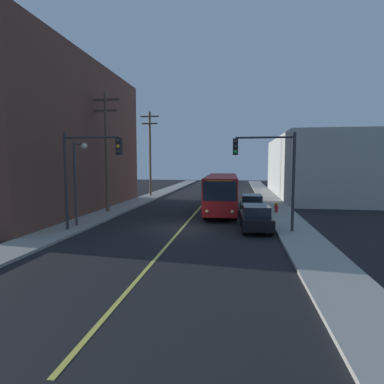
{
  "coord_description": "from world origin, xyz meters",
  "views": [
    {
      "loc": [
        3.67,
        -20.61,
        4.33
      ],
      "look_at": [
        0.0,
        4.76,
        2.0
      ],
      "focal_mm": 30.26,
      "sensor_mm": 36.0,
      "label": 1
    }
  ],
  "objects_px": {
    "street_lamp_left": "(78,172)",
    "fire_hydrant": "(276,207)",
    "utility_pole_mid": "(150,150)",
    "traffic_signal_left_corner": "(89,163)",
    "utility_pole_near": "(107,147)",
    "parked_car_black": "(256,217)",
    "traffic_signal_right_corner": "(268,163)",
    "city_bus": "(222,191)",
    "parked_car_green": "(252,204)"
  },
  "relations": [
    {
      "from": "street_lamp_left",
      "to": "fire_hydrant",
      "type": "bearing_deg",
      "value": 29.76
    },
    {
      "from": "utility_pole_mid",
      "to": "traffic_signal_left_corner",
      "type": "bearing_deg",
      "value": -84.17
    },
    {
      "from": "utility_pole_mid",
      "to": "utility_pole_near",
      "type": "bearing_deg",
      "value": -89.31
    },
    {
      "from": "parked_car_black",
      "to": "fire_hydrant",
      "type": "bearing_deg",
      "value": 73.7
    },
    {
      "from": "fire_hydrant",
      "to": "street_lamp_left",
      "type": "bearing_deg",
      "value": -150.24
    },
    {
      "from": "parked_car_black",
      "to": "fire_hydrant",
      "type": "height_order",
      "value": "parked_car_black"
    },
    {
      "from": "street_lamp_left",
      "to": "fire_hydrant",
      "type": "xyz_separation_m",
      "value": [
        13.68,
        7.82,
        -3.16
      ]
    },
    {
      "from": "utility_pole_near",
      "to": "traffic_signal_right_corner",
      "type": "height_order",
      "value": "utility_pole_near"
    },
    {
      "from": "city_bus",
      "to": "utility_pole_mid",
      "type": "bearing_deg",
      "value": 129.16
    },
    {
      "from": "city_bus",
      "to": "traffic_signal_right_corner",
      "type": "distance_m",
      "value": 9.29
    },
    {
      "from": "utility_pole_near",
      "to": "fire_hydrant",
      "type": "xyz_separation_m",
      "value": [
        14.33,
        1.53,
        -5.09
      ]
    },
    {
      "from": "street_lamp_left",
      "to": "parked_car_black",
      "type": "bearing_deg",
      "value": 3.82
    },
    {
      "from": "utility_pole_mid",
      "to": "traffic_signal_left_corner",
      "type": "xyz_separation_m",
      "value": [
        2.24,
        -21.93,
        -1.68
      ]
    },
    {
      "from": "utility_pole_near",
      "to": "traffic_signal_right_corner",
      "type": "bearing_deg",
      "value": -25.55
    },
    {
      "from": "fire_hydrant",
      "to": "utility_pole_mid",
      "type": "bearing_deg",
      "value": 138.66
    },
    {
      "from": "parked_car_green",
      "to": "street_lamp_left",
      "type": "xyz_separation_m",
      "value": [
        -11.62,
        -7.61,
        2.9
      ]
    },
    {
      "from": "city_bus",
      "to": "utility_pole_mid",
      "type": "xyz_separation_m",
      "value": [
        -9.85,
        12.09,
        4.17
      ]
    },
    {
      "from": "city_bus",
      "to": "parked_car_black",
      "type": "bearing_deg",
      "value": -71.42
    },
    {
      "from": "city_bus",
      "to": "utility_pole_near",
      "type": "relative_size",
      "value": 1.22
    },
    {
      "from": "utility_pole_near",
      "to": "traffic_signal_left_corner",
      "type": "bearing_deg",
      "value": -74.87
    },
    {
      "from": "parked_car_black",
      "to": "traffic_signal_right_corner",
      "type": "height_order",
      "value": "traffic_signal_right_corner"
    },
    {
      "from": "traffic_signal_right_corner",
      "to": "street_lamp_left",
      "type": "bearing_deg",
      "value": -179.39
    },
    {
      "from": "utility_pole_mid",
      "to": "street_lamp_left",
      "type": "bearing_deg",
      "value": -87.71
    },
    {
      "from": "city_bus",
      "to": "traffic_signal_right_corner",
      "type": "relative_size",
      "value": 2.04
    },
    {
      "from": "fire_hydrant",
      "to": "city_bus",
      "type": "bearing_deg",
      "value": 171.89
    },
    {
      "from": "utility_pole_near",
      "to": "street_lamp_left",
      "type": "relative_size",
      "value": 1.83
    },
    {
      "from": "traffic_signal_left_corner",
      "to": "fire_hydrant",
      "type": "bearing_deg",
      "value": 36.79
    },
    {
      "from": "traffic_signal_left_corner",
      "to": "parked_car_green",
      "type": "bearing_deg",
      "value": 41.29
    },
    {
      "from": "utility_pole_mid",
      "to": "street_lamp_left",
      "type": "xyz_separation_m",
      "value": [
        0.82,
        -20.57,
        -2.24
      ]
    },
    {
      "from": "utility_pole_near",
      "to": "traffic_signal_left_corner",
      "type": "distance_m",
      "value": 8.03
    },
    {
      "from": "traffic_signal_right_corner",
      "to": "street_lamp_left",
      "type": "distance_m",
      "value": 12.25
    },
    {
      "from": "city_bus",
      "to": "parked_car_black",
      "type": "xyz_separation_m",
      "value": [
        2.59,
        -7.71,
        -0.98
      ]
    },
    {
      "from": "parked_car_black",
      "to": "fire_hydrant",
      "type": "xyz_separation_m",
      "value": [
        2.06,
        7.04,
        -0.26
      ]
    },
    {
      "from": "parked_car_green",
      "to": "utility_pole_mid",
      "type": "height_order",
      "value": "utility_pole_mid"
    },
    {
      "from": "city_bus",
      "to": "traffic_signal_left_corner",
      "type": "bearing_deg",
      "value": -127.74
    },
    {
      "from": "utility_pole_mid",
      "to": "fire_hydrant",
      "type": "relative_size",
      "value": 12.67
    },
    {
      "from": "parked_car_green",
      "to": "street_lamp_left",
      "type": "height_order",
      "value": "street_lamp_left"
    },
    {
      "from": "city_bus",
      "to": "street_lamp_left",
      "type": "bearing_deg",
      "value": -136.78
    },
    {
      "from": "city_bus",
      "to": "fire_hydrant",
      "type": "xyz_separation_m",
      "value": [
        4.65,
        -0.66,
        -1.23
      ]
    },
    {
      "from": "parked_car_green",
      "to": "traffic_signal_right_corner",
      "type": "relative_size",
      "value": 0.74
    },
    {
      "from": "utility_pole_near",
      "to": "fire_hydrant",
      "type": "distance_m",
      "value": 15.28
    },
    {
      "from": "utility_pole_mid",
      "to": "traffic_signal_left_corner",
      "type": "distance_m",
      "value": 22.1
    },
    {
      "from": "traffic_signal_left_corner",
      "to": "street_lamp_left",
      "type": "xyz_separation_m",
      "value": [
        -1.42,
        1.35,
        -0.56
      ]
    },
    {
      "from": "traffic_signal_left_corner",
      "to": "traffic_signal_right_corner",
      "type": "height_order",
      "value": "same"
    },
    {
      "from": "traffic_signal_right_corner",
      "to": "fire_hydrant",
      "type": "xyz_separation_m",
      "value": [
        1.44,
        7.69,
        -3.72
      ]
    },
    {
      "from": "traffic_signal_left_corner",
      "to": "fire_hydrant",
      "type": "distance_m",
      "value": 15.76
    },
    {
      "from": "fire_hydrant",
      "to": "utility_pole_near",
      "type": "bearing_deg",
      "value": -173.91
    },
    {
      "from": "traffic_signal_left_corner",
      "to": "traffic_signal_right_corner",
      "type": "relative_size",
      "value": 1.0
    },
    {
      "from": "city_bus",
      "to": "street_lamp_left",
      "type": "xyz_separation_m",
      "value": [
        -9.03,
        -8.48,
        1.92
      ]
    },
    {
      "from": "utility_pole_near",
      "to": "traffic_signal_right_corner",
      "type": "xyz_separation_m",
      "value": [
        12.89,
        -6.16,
        -1.37
      ]
    }
  ]
}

